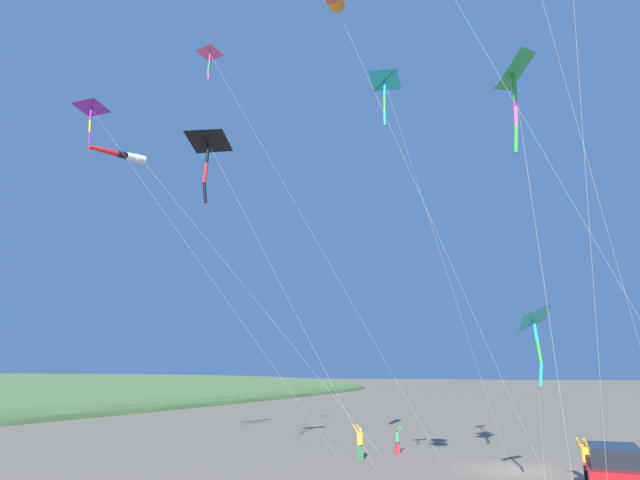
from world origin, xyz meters
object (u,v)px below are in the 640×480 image
object	(u,v)px
kite_delta_teal_far_right	(385,83)
kite_delta_long_streamer_left	(532,319)
kite_delta_long_streamer_right	(92,110)
kite_delta_black_fish_shape	(511,73)
kite_delta_yellow_midlevel	(208,143)
person_child_grey_jacket	(398,438)
person_adult_flyer	(585,457)
person_child_green_jacket	(360,440)
kite_windsock_white_trailing	(126,156)
parked_car	(616,471)
kite_delta_striped_overhead	(211,57)

from	to	relation	value
kite_delta_teal_far_right	kite_delta_long_streamer_left	bearing A→B (deg)	59.56
kite_delta_long_streamer_right	kite_delta_black_fish_shape	distance (m)	19.68
kite_delta_long_streamer_left	kite_delta_yellow_midlevel	size ratio (longest dim) A/B	0.45
kite_delta_long_streamer_right	kite_delta_yellow_midlevel	world-z (taller)	kite_delta_long_streamer_right
kite_delta_teal_far_right	kite_delta_black_fish_shape	size ratio (longest dim) A/B	0.92
person_child_grey_jacket	kite_delta_teal_far_right	world-z (taller)	kite_delta_teal_far_right
person_adult_flyer	person_child_green_jacket	world-z (taller)	person_child_green_jacket
kite_windsock_white_trailing	kite_delta_yellow_midlevel	xyz separation A→B (m)	(7.04, -1.79, -1.23)
person_child_green_jacket	kite_delta_teal_far_right	xyz separation A→B (m)	(5.82, -11.97, 13.15)
person_child_grey_jacket	kite_delta_long_streamer_left	size ratio (longest dim) A/B	0.22
person_adult_flyer	kite_delta_long_streamer_right	bearing A→B (deg)	-155.04
kite_delta_long_streamer_left	parked_car	bearing A→B (deg)	34.87
kite_delta_teal_far_right	kite_delta_long_streamer_right	xyz separation A→B (m)	(-15.63, 1.33, 3.03)
person_child_grey_jacket	kite_delta_long_streamer_right	size ratio (longest dim) A/B	0.09
person_child_green_jacket	person_adult_flyer	bearing A→B (deg)	-5.93
kite_delta_long_streamer_left	person_child_grey_jacket	bearing A→B (deg)	133.49
kite_delta_long_streamer_left	kite_delta_teal_far_right	bearing A→B (deg)	-120.44
parked_car	kite_delta_long_streamer_left	world-z (taller)	kite_delta_long_streamer_left
parked_car	kite_delta_striped_overhead	size ratio (longest dim) A/B	0.20
person_child_green_jacket	kite_windsock_white_trailing	xyz separation A→B (m)	(-10.95, -7.14, 15.22)
person_child_grey_jacket	kite_delta_teal_far_right	xyz separation A→B (m)	(4.67, -14.81, 13.28)
parked_car	person_adult_flyer	xyz separation A→B (m)	(-1.00, 3.17, -0.01)
person_child_green_jacket	kite_delta_teal_far_right	bearing A→B (deg)	-64.06
person_child_green_jacket	person_child_grey_jacket	xyz separation A→B (m)	(1.15, 2.84, -0.13)
parked_car	kite_delta_teal_far_right	xyz separation A→B (m)	(-5.86, -7.69, 13.16)
parked_car	kite_delta_striped_overhead	world-z (taller)	kite_delta_striped_overhead
person_child_green_jacket	kite_delta_black_fish_shape	distance (m)	19.37
person_adult_flyer	kite_delta_long_streamer_left	xyz separation A→B (m)	(-1.27, -4.76, 5.47)
person_child_green_jacket	kite_delta_yellow_midlevel	size ratio (longest dim) A/B	0.11
kite_windsock_white_trailing	kite_delta_yellow_midlevel	world-z (taller)	kite_windsock_white_trailing
kite_delta_long_streamer_right	kite_delta_yellow_midlevel	distance (m)	6.51
person_adult_flyer	kite_delta_black_fish_shape	xyz separation A→B (m)	(-0.98, -8.02, 14.08)
kite_delta_long_streamer_right	kite_delta_black_fish_shape	xyz separation A→B (m)	(19.51, 1.52, -2.11)
kite_delta_black_fish_shape	person_adult_flyer	bearing A→B (deg)	83.03
kite_delta_black_fish_shape	kite_delta_yellow_midlevel	bearing A→B (deg)	179.18
kite_delta_striped_overhead	kite_delta_yellow_midlevel	world-z (taller)	kite_delta_striped_overhead
kite_delta_striped_overhead	kite_windsock_white_trailing	xyz separation A→B (m)	(-5.33, -0.32, -4.97)
kite_delta_teal_far_right	kite_delta_yellow_midlevel	size ratio (longest dim) A/B	0.93
person_child_green_jacket	kite_delta_black_fish_shape	bearing A→B (deg)	-43.25
parked_car	kite_delta_black_fish_shape	size ratio (longest dim) A/B	0.28
person_child_green_jacket	kite_delta_long_streamer_right	bearing A→B (deg)	-132.64
person_child_green_jacket	kite_delta_long_streamer_left	world-z (taller)	kite_delta_long_streamer_left
kite_delta_long_streamer_left	kite_delta_yellow_midlevel	world-z (taller)	kite_delta_yellow_midlevel
person_adult_flyer	parked_car	bearing A→B (deg)	-72.51
parked_car	kite_windsock_white_trailing	distance (m)	27.43
person_child_green_jacket	kite_delta_black_fish_shape	world-z (taller)	kite_delta_black_fish_shape
person_adult_flyer	kite_delta_long_streamer_left	size ratio (longest dim) A/B	0.25
kite_delta_striped_overhead	kite_windsock_white_trailing	world-z (taller)	kite_delta_striped_overhead
person_child_grey_jacket	kite_delta_long_streamer_right	bearing A→B (deg)	-129.10
kite_delta_striped_overhead	kite_delta_yellow_midlevel	size ratio (longest dim) A/B	1.40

